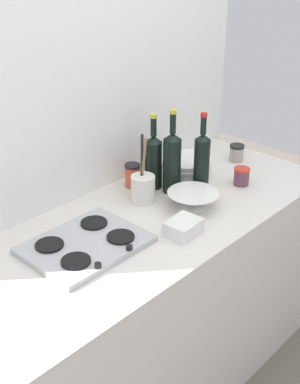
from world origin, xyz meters
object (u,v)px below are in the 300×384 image
(stovetop_hob, at_px, (86,244))
(condiment_jar_rear, at_px, (242,176))
(wine_bottle_leftmost, at_px, (153,160))
(butter_dish, at_px, (184,227))
(utensil_crock, at_px, (143,188))
(condiment_jar_front, at_px, (133,175))
(wine_bottle_mid_left, at_px, (201,162))
(mixing_bowl, at_px, (193,200))
(wine_bottle_mid_right, at_px, (172,161))
(condiment_jar_spare, at_px, (237,153))
(plate_stack, at_px, (187,167))

(stovetop_hob, xyz_separation_m, condiment_jar_rear, (0.83, -0.12, 0.03))
(condiment_jar_rear, bearing_deg, wine_bottle_leftmost, 136.58)
(wine_bottle_leftmost, relative_size, butter_dish, 2.60)
(butter_dish, height_order, utensil_crock, utensil_crock)
(stovetop_hob, bearing_deg, butter_dish, -31.97)
(stovetop_hob, xyz_separation_m, utensil_crock, (0.40, 0.10, 0.05))
(stovetop_hob, distance_m, condiment_jar_front, 0.53)
(butter_dish, bearing_deg, wine_bottle_mid_left, 28.66)
(mixing_bowl, bearing_deg, wine_bottle_mid_left, 27.52)
(wine_bottle_leftmost, bearing_deg, condiment_jar_rear, -43.42)
(wine_bottle_mid_left, bearing_deg, stovetop_hob, 177.93)
(wine_bottle_leftmost, xyz_separation_m, wine_bottle_mid_right, (0.02, -0.09, 0.01))
(mixing_bowl, height_order, condiment_jar_rear, condiment_jar_rear)
(utensil_crock, bearing_deg, mixing_bowl, -63.78)
(stovetop_hob, relative_size, wine_bottle_mid_right, 1.13)
(utensil_crock, bearing_deg, condiment_jar_spare, -3.89)
(plate_stack, xyz_separation_m, wine_bottle_mid_left, (-0.08, -0.14, 0.10))
(stovetop_hob, bearing_deg, condiment_jar_front, 25.87)
(wine_bottle_mid_right, distance_m, butter_dish, 0.38)
(plate_stack, distance_m, condiment_jar_rear, 0.26)
(wine_bottle_mid_right, xyz_separation_m, condiment_jar_spare, (0.48, -0.02, -0.10))
(wine_bottle_mid_left, bearing_deg, mixing_bowl, -152.48)
(wine_bottle_mid_left, xyz_separation_m, wine_bottle_mid_right, (-0.08, 0.09, 0.00))
(stovetop_hob, height_order, utensil_crock, utensil_crock)
(plate_stack, xyz_separation_m, condiment_jar_spare, (0.31, -0.07, -0.00))
(stovetop_hob, distance_m, wine_bottle_mid_right, 0.58)
(wine_bottle_mid_left, bearing_deg, condiment_jar_spare, 11.07)
(wine_bottle_mid_right, distance_m, mixing_bowl, 0.21)
(wine_bottle_mid_right, relative_size, condiment_jar_rear, 4.68)
(utensil_crock, bearing_deg, wine_bottle_leftmost, 25.13)
(mixing_bowl, bearing_deg, wine_bottle_mid_right, 70.35)
(mixing_bowl, relative_size, condiment_jar_spare, 2.55)
(plate_stack, distance_m, mixing_bowl, 0.32)
(wine_bottle_leftmost, bearing_deg, condiment_jar_front, 129.78)
(wine_bottle_mid_right, bearing_deg, wine_bottle_leftmost, 105.42)
(wine_bottle_mid_left, bearing_deg, wine_bottle_leftmost, 120.50)
(stovetop_hob, height_order, mixing_bowl, mixing_bowl)
(condiment_jar_front, bearing_deg, stovetop_hob, -154.13)
(condiment_jar_rear, height_order, condiment_jar_spare, condiment_jar_spare)
(wine_bottle_mid_right, distance_m, condiment_jar_rear, 0.34)
(mixing_bowl, xyz_separation_m, utensil_crock, (-0.10, 0.20, 0.02))
(stovetop_hob, relative_size, condiment_jar_spare, 5.01)
(condiment_jar_spare, bearing_deg, utensil_crock, 176.11)
(plate_stack, height_order, wine_bottle_mid_left, wine_bottle_mid_left)
(wine_bottle_mid_right, bearing_deg, condiment_jar_rear, -35.16)
(plate_stack, distance_m, butter_dish, 0.52)
(wine_bottle_leftmost, height_order, utensil_crock, wine_bottle_leftmost)
(wine_bottle_leftmost, relative_size, condiment_jar_front, 3.18)
(condiment_jar_front, xyz_separation_m, condiment_jar_rear, (0.35, -0.35, -0.01))
(plate_stack, height_order, condiment_jar_rear, plate_stack)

